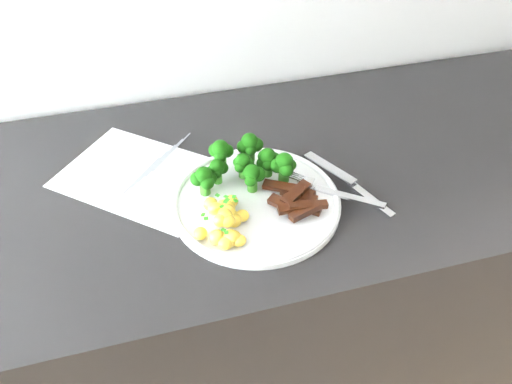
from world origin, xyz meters
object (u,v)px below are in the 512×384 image
Objects in this scene: recipe_paper at (142,176)px; broccoli at (245,162)px; plate at (256,201)px; knife at (359,191)px; counter at (247,316)px; beef_strips at (296,200)px; potatoes at (225,221)px; fork at (334,191)px.

broccoli reaches higher than recipe_paper.
knife reaches higher than plate.
counter is at bearing 151.36° from knife.
counter is 21.58× the size of beef_strips.
potatoes reaches higher than knife.
broccoli is at bearing 126.43° from beef_strips.
fork is (0.33, -0.15, 0.02)m from recipe_paper.
recipe_paper is at bearing 164.20° from counter.
beef_strips is at bearing 8.61° from potatoes.
fork reaches higher than plate.
counter is 0.50m from beef_strips.
plate is at bearing -89.67° from counter.
plate is 1.56× the size of broccoli.
counter is 8.15× the size of plate.
counter is 15.91× the size of fork.
broccoli is at bearing 149.17° from fork.
recipe_paper is 2.33× the size of fork.
plate is 0.07m from broccoli.
broccoli is 0.17m from fork.
fork is (0.14, -0.10, 0.48)m from counter.
knife is (0.19, -0.10, 0.47)m from counter.
potatoes is 1.04× the size of beef_strips.
plate is at bearing 36.78° from potatoes.
fork is at bearing 7.45° from potatoes.
recipe_paper reaches higher than counter.
plate is at bearing 172.92° from knife.
beef_strips is (0.25, -0.16, 0.02)m from recipe_paper.
potatoes is at bearing -143.22° from plate.
beef_strips reaches higher than plate.
potatoes is (-0.07, -0.13, 0.48)m from counter.
potatoes is 0.25m from knife.
counter is 0.51m from fork.
potatoes is at bearing -56.11° from recipe_paper.
broccoli is (-0.00, 0.06, 0.04)m from plate.
fork is at bearing -36.41° from counter.
counter is 6.83× the size of recipe_paper.
potatoes is 0.58× the size of knife.
beef_strips is at bearing -176.87° from knife.
potatoes is at bearing -119.55° from broccoli.
potatoes is (-0.07, -0.05, 0.02)m from plate.
fork is at bearing -30.83° from broccoli.
knife is at bearing 5.97° from potatoes.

